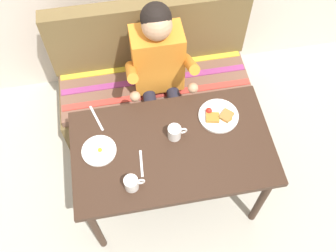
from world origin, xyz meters
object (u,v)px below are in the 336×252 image
couch (154,86)px  coffee_mug (175,132)px  plate_eggs (99,151)px  plate_breakfast (219,116)px  knife (96,118)px  fork (141,163)px  person (159,69)px  coffee_mug_second (132,183)px  table (172,153)px

couch → coffee_mug: bearing=-87.9°
plate_eggs → plate_breakfast: bearing=8.3°
couch → knife: (-0.43, -0.49, 0.40)m
plate_eggs → coffee_mug: coffee_mug is taller
plate_breakfast → fork: 0.57m
couch → fork: couch is taller
person → knife: bearing=-145.1°
couch → knife: 0.76m
couch → coffee_mug_second: 1.10m
couch → person: person is taller
plate_breakfast → coffee_mug_second: coffee_mug_second is taller
couch → plate_breakfast: couch is taller
table → fork: bearing=-158.1°
person → knife: 0.55m
fork → plate_breakfast: bearing=28.2°
fork → plate_eggs: bearing=156.0°
coffee_mug_second → couch: bearing=74.7°
coffee_mug_second → fork: size_ratio=0.69×
couch → plate_breakfast: bearing=-62.5°
person → fork: person is taller
table → fork: fork is taller
plate_breakfast → coffee_mug_second: bearing=-148.2°
person → fork: size_ratio=7.13×
fork → knife: same height
table → plate_eggs: bearing=174.1°
coffee_mug_second → knife: coffee_mug_second is taller
couch → plate_eggs: 0.93m
person → plate_eggs: (-0.45, -0.55, -0.00)m
coffee_mug → plate_breakfast: bearing=16.6°
table → person: 0.60m
person → plate_eggs: size_ratio=5.93×
person → fork: (-0.22, -0.67, -0.01)m
person → coffee_mug: 0.53m
couch → coffee_mug: 0.83m
plate_breakfast → coffee_mug_second: size_ratio=2.11×
couch → plate_eggs: couch is taller
plate_breakfast → coffee_mug: bearing=-163.4°
table → plate_eggs: plate_eggs is taller
person → couch: bearing=96.6°
table → knife: size_ratio=6.00×
coffee_mug → fork: size_ratio=0.69×
plate_eggs → table: bearing=-5.9°
table → coffee_mug: size_ratio=10.17×
table → coffee_mug_second: 0.36m
couch → coffee_mug: (0.03, -0.70, 0.45)m
plate_eggs → coffee_mug_second: size_ratio=1.73×
plate_eggs → coffee_mug_second: coffee_mug_second is taller
coffee_mug → coffee_mug_second: size_ratio=1.00×
table → knife: knife is taller
table → knife: 0.52m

